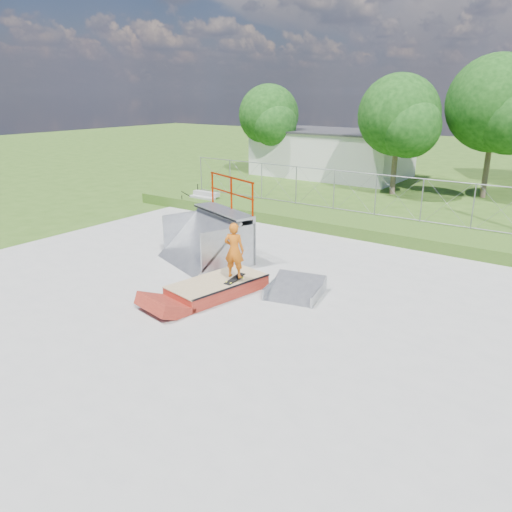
{
  "coord_description": "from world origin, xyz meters",
  "views": [
    {
      "loc": [
        8.08,
        -9.85,
        5.66
      ],
      "look_at": [
        0.12,
        1.38,
        1.1
      ],
      "focal_mm": 35.0,
      "sensor_mm": 36.0,
      "label": 1
    }
  ],
  "objects_px": {
    "quarter_pipe": "(203,222)",
    "flat_bank_ramp": "(295,289)",
    "grind_box": "(218,287)",
    "skater": "(234,253)"
  },
  "relations": [
    {
      "from": "grind_box",
      "to": "quarter_pipe",
      "type": "xyz_separation_m",
      "value": [
        -2.27,
        2.01,
        1.21
      ]
    },
    {
      "from": "quarter_pipe",
      "to": "skater",
      "type": "distance_m",
      "value": 3.2
    },
    {
      "from": "grind_box",
      "to": "quarter_pipe",
      "type": "relative_size",
      "value": 1.09
    },
    {
      "from": "grind_box",
      "to": "skater",
      "type": "distance_m",
      "value": 1.18
    },
    {
      "from": "skater",
      "to": "flat_bank_ramp",
      "type": "bearing_deg",
      "value": -167.0
    },
    {
      "from": "quarter_pipe",
      "to": "flat_bank_ramp",
      "type": "height_order",
      "value": "quarter_pipe"
    },
    {
      "from": "grind_box",
      "to": "flat_bank_ramp",
      "type": "relative_size",
      "value": 1.97
    },
    {
      "from": "quarter_pipe",
      "to": "flat_bank_ramp",
      "type": "distance_m",
      "value": 4.44
    },
    {
      "from": "flat_bank_ramp",
      "to": "grind_box",
      "type": "bearing_deg",
      "value": -161.54
    },
    {
      "from": "quarter_pipe",
      "to": "flat_bank_ramp",
      "type": "xyz_separation_m",
      "value": [
        4.19,
        -0.85,
        -1.2
      ]
    }
  ]
}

